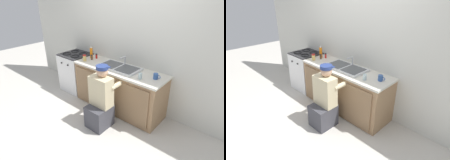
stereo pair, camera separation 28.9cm
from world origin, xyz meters
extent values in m
plane|color=beige|center=(0.00, 0.00, 0.00)|extent=(12.00, 12.00, 0.00)
cube|color=silver|center=(0.00, 0.65, 1.25)|extent=(6.00, 0.10, 2.50)
cube|color=#997551|center=(0.00, 0.30, 0.41)|extent=(1.82, 0.60, 0.82)
cube|color=#866747|center=(-0.44, -0.01, 0.41)|extent=(0.80, 0.02, 0.72)
cube|color=#866747|center=(0.44, -0.01, 0.41)|extent=(0.80, 0.02, 0.72)
cube|color=beige|center=(0.00, 0.30, 0.84)|extent=(1.86, 0.62, 0.04)
cube|color=silver|center=(0.00, 0.30, 0.87)|extent=(0.80, 0.44, 0.03)
cube|color=#4C4F51|center=(-0.19, 0.30, 0.89)|extent=(0.33, 0.35, 0.01)
cube|color=#4C4F51|center=(0.19, 0.30, 0.89)|extent=(0.33, 0.35, 0.01)
cylinder|color=#B7BABF|center=(0.00, 0.49, 0.95)|extent=(0.02, 0.02, 0.18)
cylinder|color=#B7BABF|center=(0.00, 0.41, 1.04)|extent=(0.02, 0.16, 0.02)
cube|color=white|center=(-1.25, 0.30, 0.43)|extent=(0.62, 0.60, 0.85)
cube|color=#262628|center=(-1.25, 0.30, 0.86)|extent=(0.61, 0.59, 0.02)
torus|color=black|center=(-1.39, 0.18, 0.88)|extent=(0.19, 0.19, 0.02)
torus|color=black|center=(-1.11, 0.18, 0.88)|extent=(0.19, 0.19, 0.02)
torus|color=black|center=(-1.39, 0.42, 0.88)|extent=(0.19, 0.19, 0.02)
torus|color=black|center=(-1.11, 0.42, 0.88)|extent=(0.19, 0.19, 0.02)
cylinder|color=black|center=(-1.36, -0.01, 0.72)|extent=(0.04, 0.02, 0.04)
cylinder|color=black|center=(-1.14, -0.01, 0.72)|extent=(0.04, 0.02, 0.04)
cube|color=#3F3F47|center=(0.11, -0.37, 0.20)|extent=(0.36, 0.40, 0.40)
cube|color=beige|center=(0.11, -0.31, 0.66)|extent=(0.38, 0.22, 0.52)
sphere|color=tan|center=(0.11, -0.27, 1.01)|extent=(0.19, 0.19, 0.19)
cylinder|color=navy|center=(0.11, -0.27, 1.08)|extent=(0.20, 0.20, 0.06)
cube|color=navy|center=(0.11, -0.18, 1.06)|extent=(0.13, 0.09, 0.02)
cylinder|color=beige|center=(-0.06, -0.11, 0.75)|extent=(0.08, 0.30, 0.08)
cylinder|color=beige|center=(0.28, -0.11, 0.75)|extent=(0.08, 0.30, 0.08)
cylinder|color=#335699|center=(0.75, 0.32, 0.90)|extent=(0.08, 0.08, 0.09)
torus|color=#335699|center=(0.81, 0.32, 0.91)|extent=(0.06, 0.01, 0.06)
cylinder|color=#ADC6CC|center=(0.55, 0.16, 0.91)|extent=(0.06, 0.06, 0.10)
cylinder|color=orange|center=(-0.80, 0.38, 0.97)|extent=(0.06, 0.06, 0.22)
cylinder|color=white|center=(-0.80, 0.38, 1.09)|extent=(0.03, 0.03, 0.03)
cylinder|color=#DBB760|center=(-0.78, 0.16, 0.91)|extent=(0.07, 0.07, 0.11)
cylinder|color=#B21E19|center=(-0.78, 0.16, 0.98)|extent=(0.07, 0.07, 0.02)
cylinder|color=#513823|center=(-0.73, 0.31, 0.90)|extent=(0.04, 0.04, 0.08)
cylinder|color=black|center=(-0.73, 0.31, 0.95)|extent=(0.04, 0.04, 0.02)
cylinder|color=red|center=(-0.70, 0.43, 0.90)|extent=(0.04, 0.04, 0.08)
cylinder|color=black|center=(-0.70, 0.43, 0.95)|extent=(0.04, 0.04, 0.02)
camera|label=1|loc=(1.97, -2.27, 2.18)|focal=30.00mm
camera|label=2|loc=(2.19, -2.07, 2.18)|focal=30.00mm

